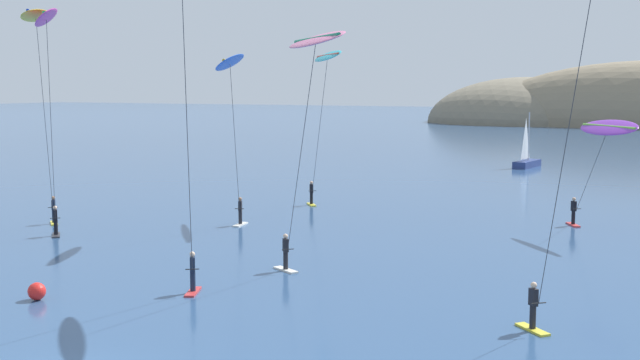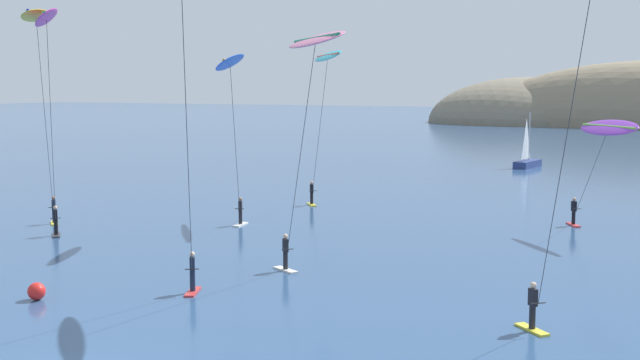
{
  "view_description": "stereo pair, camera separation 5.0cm",
  "coord_description": "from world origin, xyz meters",
  "px_view_note": "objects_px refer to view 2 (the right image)",
  "views": [
    {
      "loc": [
        16.45,
        -15.99,
        8.36
      ],
      "look_at": [
        -2.42,
        20.81,
        3.51
      ],
      "focal_mm": 45.0,
      "sensor_mm": 36.0,
      "label": 1
    },
    {
      "loc": [
        16.5,
        -15.96,
        8.36
      ],
      "look_at": [
        -2.42,
        20.81,
        3.51
      ],
      "focal_mm": 45.0,
      "sensor_mm": 36.0,
      "label": 2
    }
  ],
  "objects_px": {
    "kitesurfer_magenta": "(47,35)",
    "kitesurfer_yellow": "(38,32)",
    "kitesurfer_pink": "(313,58)",
    "kitesurfer_blue": "(231,76)",
    "marker_buoy": "(37,291)",
    "kitesurfer_purple": "(606,135)",
    "kitesurfer_cyan": "(326,68)",
    "sailboat_near": "(529,161)"
  },
  "relations": [
    {
      "from": "sailboat_near",
      "to": "kitesurfer_purple",
      "type": "bearing_deg",
      "value": -71.29
    },
    {
      "from": "kitesurfer_pink",
      "to": "kitesurfer_cyan",
      "type": "bearing_deg",
      "value": 115.24
    },
    {
      "from": "kitesurfer_blue",
      "to": "marker_buoy",
      "type": "distance_m",
      "value": 17.65
    },
    {
      "from": "kitesurfer_yellow",
      "to": "kitesurfer_pink",
      "type": "distance_m",
      "value": 20.0
    },
    {
      "from": "kitesurfer_cyan",
      "to": "sailboat_near",
      "type": "bearing_deg",
      "value": 83.09
    },
    {
      "from": "kitesurfer_purple",
      "to": "marker_buoy",
      "type": "relative_size",
      "value": 9.39
    },
    {
      "from": "kitesurfer_yellow",
      "to": "kitesurfer_blue",
      "type": "bearing_deg",
      "value": 28.03
    },
    {
      "from": "sailboat_near",
      "to": "kitesurfer_yellow",
      "type": "xyz_separation_m",
      "value": [
        -15.64,
        -51.12,
        10.67
      ]
    },
    {
      "from": "kitesurfer_yellow",
      "to": "marker_buoy",
      "type": "bearing_deg",
      "value": -45.25
    },
    {
      "from": "kitesurfer_cyan",
      "to": "kitesurfer_purple",
      "type": "distance_m",
      "value": 17.41
    },
    {
      "from": "kitesurfer_pink",
      "to": "kitesurfer_blue",
      "type": "xyz_separation_m",
      "value": [
        -10.07,
        9.35,
        -0.52
      ]
    },
    {
      "from": "kitesurfer_pink",
      "to": "kitesurfer_purple",
      "type": "distance_m",
      "value": 21.18
    },
    {
      "from": "kitesurfer_cyan",
      "to": "kitesurfer_blue",
      "type": "distance_m",
      "value": 8.58
    },
    {
      "from": "kitesurfer_blue",
      "to": "marker_buoy",
      "type": "bearing_deg",
      "value": -86.49
    },
    {
      "from": "sailboat_near",
      "to": "kitesurfer_pink",
      "type": "distance_m",
      "value": 56.31
    },
    {
      "from": "kitesurfer_magenta",
      "to": "sailboat_near",
      "type": "bearing_deg",
      "value": 75.52
    },
    {
      "from": "marker_buoy",
      "to": "kitesurfer_pink",
      "type": "bearing_deg",
      "value": 33.49
    },
    {
      "from": "kitesurfer_yellow",
      "to": "kitesurfer_purple",
      "type": "xyz_separation_m",
      "value": [
        28.0,
        14.63,
        -5.65
      ]
    },
    {
      "from": "kitesurfer_magenta",
      "to": "kitesurfer_yellow",
      "type": "height_order",
      "value": "kitesurfer_yellow"
    },
    {
      "from": "sailboat_near",
      "to": "kitesurfer_cyan",
      "type": "xyz_separation_m",
      "value": [
        -4.58,
        -37.74,
        8.84
      ]
    },
    {
      "from": "kitesurfer_magenta",
      "to": "kitesurfer_cyan",
      "type": "distance_m",
      "value": 17.31
    },
    {
      "from": "kitesurfer_magenta",
      "to": "marker_buoy",
      "type": "distance_m",
      "value": 16.25
    },
    {
      "from": "kitesurfer_yellow",
      "to": "kitesurfer_blue",
      "type": "xyz_separation_m",
      "value": [
        9.36,
        4.99,
        -2.36
      ]
    },
    {
      "from": "kitesurfer_purple",
      "to": "marker_buoy",
      "type": "distance_m",
      "value": 31.11
    },
    {
      "from": "kitesurfer_blue",
      "to": "kitesurfer_cyan",
      "type": "bearing_deg",
      "value": 78.53
    },
    {
      "from": "sailboat_near",
      "to": "marker_buoy",
      "type": "xyz_separation_m",
      "value": [
        -5.33,
        -61.52,
        -0.29
      ]
    },
    {
      "from": "kitesurfer_pink",
      "to": "marker_buoy",
      "type": "bearing_deg",
      "value": -146.51
    },
    {
      "from": "kitesurfer_magenta",
      "to": "kitesurfer_pink",
      "type": "relative_size",
      "value": 1.18
    },
    {
      "from": "marker_buoy",
      "to": "kitesurfer_magenta",
      "type": "bearing_deg",
      "value": 132.2
    },
    {
      "from": "kitesurfer_cyan",
      "to": "kitesurfer_purple",
      "type": "relative_size",
      "value": 1.62
    },
    {
      "from": "kitesurfer_magenta",
      "to": "marker_buoy",
      "type": "relative_size",
      "value": 17.73
    },
    {
      "from": "kitesurfer_yellow",
      "to": "sailboat_near",
      "type": "bearing_deg",
      "value": 72.99
    },
    {
      "from": "kitesurfer_yellow",
      "to": "kitesurfer_pink",
      "type": "bearing_deg",
      "value": -12.65
    },
    {
      "from": "kitesurfer_magenta",
      "to": "kitesurfer_yellow",
      "type": "bearing_deg",
      "value": 147.41
    },
    {
      "from": "kitesurfer_blue",
      "to": "kitesurfer_purple",
      "type": "distance_m",
      "value": 21.24
    },
    {
      "from": "kitesurfer_purple",
      "to": "marker_buoy",
      "type": "xyz_separation_m",
      "value": [
        -17.69,
        -25.03,
        -5.31
      ]
    },
    {
      "from": "kitesurfer_blue",
      "to": "kitesurfer_yellow",
      "type": "bearing_deg",
      "value": -151.97
    },
    {
      "from": "kitesurfer_cyan",
      "to": "kitesurfer_blue",
      "type": "bearing_deg",
      "value": -101.47
    },
    {
      "from": "kitesurfer_purple",
      "to": "kitesurfer_cyan",
      "type": "bearing_deg",
      "value": -175.78
    },
    {
      "from": "kitesurfer_yellow",
      "to": "marker_buoy",
      "type": "distance_m",
      "value": 18.29
    },
    {
      "from": "kitesurfer_purple",
      "to": "kitesurfer_pink",
      "type": "bearing_deg",
      "value": -114.29
    },
    {
      "from": "kitesurfer_yellow",
      "to": "kitesurfer_purple",
      "type": "height_order",
      "value": "kitesurfer_yellow"
    }
  ]
}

